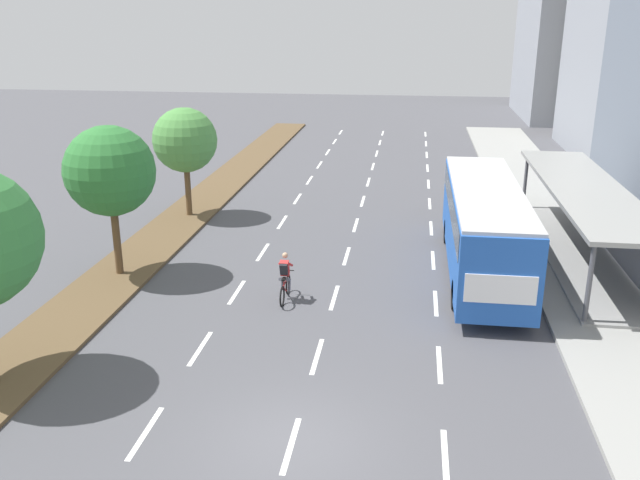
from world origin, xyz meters
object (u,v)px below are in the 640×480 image
(bus_shelter, at_px, (589,214))
(median_tree_second, at_px, (110,171))
(bus, at_px, (484,221))
(median_tree_third, at_px, (185,140))
(cyclist, at_px, (285,279))

(bus_shelter, bearing_deg, median_tree_second, -166.24)
(bus, height_order, median_tree_third, median_tree_third)
(bus, bearing_deg, cyclist, -152.64)
(bus_shelter, distance_m, median_tree_second, 18.46)
(median_tree_second, height_order, median_tree_third, median_tree_second)
(cyclist, bearing_deg, median_tree_second, 168.02)
(bus, distance_m, cyclist, 7.88)
(cyclist, bearing_deg, bus_shelter, 27.25)
(bus, xyz_separation_m, median_tree_third, (-13.39, 5.68, 1.68))
(bus, bearing_deg, median_tree_third, 157.02)
(bus_shelter, relative_size, median_tree_third, 2.73)
(bus, distance_m, median_tree_second, 13.84)
(bus_shelter, bearing_deg, bus, -152.92)
(bus_shelter, xyz_separation_m, bus, (-4.28, -2.19, 0.20))
(bus, distance_m, median_tree_third, 14.64)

